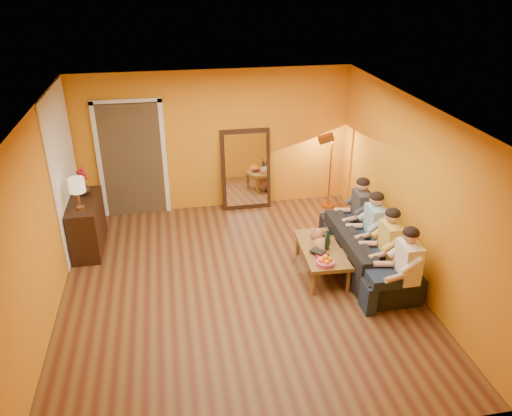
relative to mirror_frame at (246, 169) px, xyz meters
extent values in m
cube|color=brown|center=(-0.55, -2.63, -0.76)|extent=(5.00, 5.50, 0.00)
cube|color=white|center=(-0.55, -2.63, 1.84)|extent=(5.00, 5.50, 0.00)
cube|color=#C58417|center=(-0.55, 0.12, 0.54)|extent=(5.00, 0.00, 2.60)
cube|color=#C58417|center=(-3.05, -2.63, 0.54)|extent=(0.00, 5.50, 2.60)
cube|color=#C58417|center=(1.95, -2.63, 0.54)|extent=(0.00, 5.50, 2.60)
cube|color=white|center=(-3.04, -0.88, 0.54)|extent=(0.02, 1.90, 2.58)
cube|color=#3F2D19|center=(-2.05, 0.20, 0.29)|extent=(1.06, 0.30, 2.10)
cube|color=white|center=(-2.62, 0.08, 0.29)|extent=(0.08, 0.06, 2.20)
cube|color=white|center=(-1.48, 0.08, 0.29)|extent=(0.08, 0.06, 2.20)
cube|color=white|center=(-2.05, 0.08, 1.36)|extent=(1.22, 0.06, 0.08)
cube|color=black|center=(0.00, 0.00, 0.00)|extent=(0.92, 0.27, 1.51)
cube|color=white|center=(0.00, -0.04, 0.00)|extent=(0.78, 0.21, 1.35)
cube|color=black|center=(-2.79, -1.08, -0.34)|extent=(0.44, 1.18, 0.85)
imported|color=black|center=(1.45, -2.49, -0.44)|extent=(2.17, 0.85, 0.63)
cylinder|color=black|center=(0.79, -2.53, -0.18)|extent=(0.07, 0.07, 0.31)
imported|color=#B27F3F|center=(0.86, -2.36, -0.29)|extent=(0.13, 0.13, 0.09)
imported|color=black|center=(0.92, -2.13, -0.33)|extent=(0.31, 0.21, 0.02)
imported|color=black|center=(0.56, -2.68, -0.33)|extent=(0.26, 0.29, 0.02)
imported|color=#A31220|center=(0.57, -2.67, -0.31)|extent=(0.18, 0.24, 0.02)
imported|color=black|center=(0.56, -2.69, -0.29)|extent=(0.25, 0.26, 0.02)
imported|color=black|center=(-2.79, -0.83, 0.20)|extent=(0.20, 0.20, 0.21)
camera|label=1|loc=(-1.39, -8.59, 3.47)|focal=35.00mm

